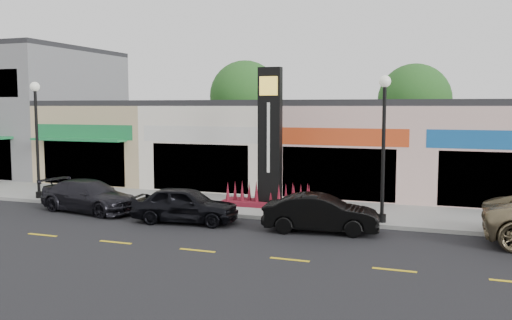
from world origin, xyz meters
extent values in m
plane|color=black|center=(0.00, 0.00, 0.00)|extent=(120.00, 120.00, 0.00)
cube|color=gray|center=(0.00, 4.35, 0.07)|extent=(52.00, 4.30, 0.15)
cube|color=gray|center=(0.00, 2.10, 0.07)|extent=(52.00, 0.20, 0.15)
cube|color=slate|center=(-18.00, 11.50, 4.00)|extent=(12.00, 10.00, 8.00)
cube|color=#262628|center=(-18.00, 11.50, 8.15)|extent=(12.00, 10.00, 0.30)
cube|color=black|center=(-13.50, 6.55, 5.80)|extent=(1.40, 0.10, 1.60)
cube|color=tan|center=(-8.50, 11.50, 2.25)|extent=(7.00, 10.00, 4.50)
cube|color=#262628|center=(-8.50, 11.50, 4.65)|extent=(7.00, 10.00, 0.30)
cube|color=black|center=(-8.50, 6.55, 1.40)|extent=(5.25, 0.10, 2.40)
cube|color=#1B7B40|center=(-8.50, 6.55, 3.10)|extent=(6.30, 0.12, 0.80)
cube|color=#1B7B40|center=(-8.50, 6.10, 2.70)|extent=(5.60, 0.90, 0.12)
cube|color=white|center=(-1.50, 11.50, 2.25)|extent=(7.00, 10.00, 4.50)
cube|color=#262628|center=(-1.50, 11.50, 4.65)|extent=(7.00, 10.00, 0.30)
cube|color=black|center=(-1.50, 6.55, 1.40)|extent=(5.25, 0.10, 2.40)
cube|color=silver|center=(-1.50, 6.55, 3.10)|extent=(6.30, 0.12, 0.80)
cube|color=#D7A8A4|center=(5.50, 11.50, 2.25)|extent=(7.00, 10.00, 4.50)
cube|color=#262628|center=(5.50, 11.50, 4.65)|extent=(7.00, 10.00, 0.30)
cube|color=black|center=(5.50, 6.55, 1.40)|extent=(5.25, 0.10, 2.40)
cube|color=#D5461C|center=(5.50, 6.55, 3.10)|extent=(6.30, 0.12, 0.80)
cube|color=#D7A8A4|center=(12.50, 11.50, 2.25)|extent=(7.00, 10.00, 4.50)
cube|color=#262628|center=(12.50, 11.50, 4.65)|extent=(7.00, 10.00, 0.30)
cube|color=black|center=(12.50, 6.55, 1.40)|extent=(5.25, 0.10, 2.40)
cube|color=#16579E|center=(12.50, 6.55, 3.10)|extent=(6.30, 0.12, 0.80)
cylinder|color=#382619|center=(-4.00, 19.50, 1.57)|extent=(0.36, 0.36, 3.15)
sphere|color=#1A541A|center=(-4.00, 19.50, 5.23)|extent=(5.20, 5.20, 5.20)
cylinder|color=#382619|center=(8.00, 19.50, 1.49)|extent=(0.36, 0.36, 2.97)
sphere|color=#1A541A|center=(8.00, 19.50, 4.89)|extent=(4.80, 4.80, 4.80)
cylinder|color=black|center=(-8.00, 2.50, 0.30)|extent=(0.32, 0.32, 0.30)
cylinder|color=black|center=(-8.00, 2.50, 2.80)|extent=(0.14, 0.14, 5.00)
sphere|color=silver|center=(-8.00, 2.50, 5.40)|extent=(0.44, 0.44, 0.44)
cylinder|color=black|center=(8.00, 2.50, 0.30)|extent=(0.32, 0.32, 0.30)
cylinder|color=black|center=(8.00, 2.50, 2.80)|extent=(0.14, 0.14, 5.00)
sphere|color=silver|center=(8.00, 2.50, 5.40)|extent=(0.44, 0.44, 0.44)
cube|color=#510E17|center=(3.00, 4.20, 0.25)|extent=(4.20, 1.30, 0.20)
cube|color=black|center=(3.00, 4.20, 3.15)|extent=(1.00, 0.40, 6.00)
cube|color=yellow|center=(3.00, 3.98, 5.35)|extent=(0.80, 0.05, 0.80)
cube|color=silver|center=(3.00, 3.98, 3.15)|extent=(0.12, 0.04, 3.00)
imported|color=black|center=(-4.10, 1.12, 0.68)|extent=(2.64, 4.91, 1.35)
imported|color=black|center=(0.76, 0.54, 0.70)|extent=(2.11, 4.28, 1.41)
imported|color=black|center=(6.06, 0.77, 0.68)|extent=(1.93, 4.25, 1.35)
camera|label=1|loc=(10.32, -17.95, 4.50)|focal=38.00mm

